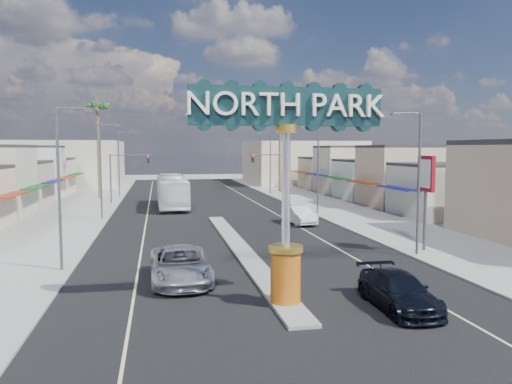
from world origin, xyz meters
name	(u,v)px	position (x,y,z in m)	size (l,w,h in m)	color
ground	(214,217)	(0.00, 30.00, 0.00)	(160.00, 160.00, 0.00)	gray
road	(214,217)	(0.00, 30.00, 0.01)	(20.00, 120.00, 0.01)	black
median_island	(241,249)	(0.00, 14.00, 0.08)	(1.30, 30.00, 0.16)	gray
sidewalk_left	(64,221)	(-14.00, 30.00, 0.06)	(8.00, 120.00, 0.12)	gray
sidewalk_right	(349,213)	(14.00, 30.00, 0.06)	(8.00, 120.00, 0.12)	gray
storefront_row_right	(384,177)	(24.00, 43.00, 3.00)	(12.00, 42.00, 6.00)	#B7B29E
backdrop_far_left	(63,164)	(-22.00, 75.00, 4.00)	(20.00, 20.00, 8.00)	#B7B29E
backdrop_far_right	(301,162)	(22.00, 75.00, 4.00)	(20.00, 20.00, 8.00)	beige
gateway_sign	(286,168)	(0.00, 1.98, 5.93)	(8.20, 1.50, 9.15)	#BB610E
traffic_signal_left	(126,169)	(-9.18, 43.99, 4.27)	(5.09, 0.45, 6.00)	#47474C
traffic_signal_right	(273,167)	(9.18, 43.99, 4.27)	(5.09, 0.45, 6.00)	#47474C
streetlight_l_near	(62,180)	(-10.43, 10.00, 5.07)	(2.03, 0.22, 9.00)	#47474C
streetlight_l_mid	(102,166)	(-10.43, 30.00, 5.07)	(2.03, 0.22, 9.00)	#47474C
streetlight_l_far	(120,160)	(-10.43, 52.00, 5.07)	(2.03, 0.22, 9.00)	#47474C
streetlight_r_near	(417,176)	(10.43, 10.00, 5.07)	(2.03, 0.22, 9.00)	#47474C
streetlight_r_mid	(316,165)	(10.43, 30.00, 5.07)	(2.03, 0.22, 9.00)	#47474C
streetlight_r_far	(269,160)	(10.43, 52.00, 5.07)	(2.03, 0.22, 9.00)	#47474C
palm_left_far	(97,112)	(-13.00, 50.00, 11.50)	(2.60, 2.60, 13.10)	brown
palm_right_mid	(280,123)	(13.00, 56.00, 10.60)	(2.60, 2.60, 12.10)	brown
palm_right_far	(283,114)	(15.00, 62.00, 12.39)	(2.60, 2.60, 14.10)	brown
suv_left	(180,265)	(-4.30, 6.69, 0.88)	(2.92, 6.32, 1.76)	#B6B6BC
suv_right	(399,291)	(4.59, 0.66, 0.75)	(2.11, 5.19, 1.51)	black
car_parked_right	(299,215)	(6.97, 24.21, 0.81)	(1.72, 4.92, 1.62)	silver
city_bus	(172,191)	(-3.81, 39.02, 1.86)	(3.13, 13.36, 3.72)	white
bank_pylon_sign	(426,179)	(11.69, 11.06, 4.78)	(0.33, 1.93, 6.16)	#47474C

